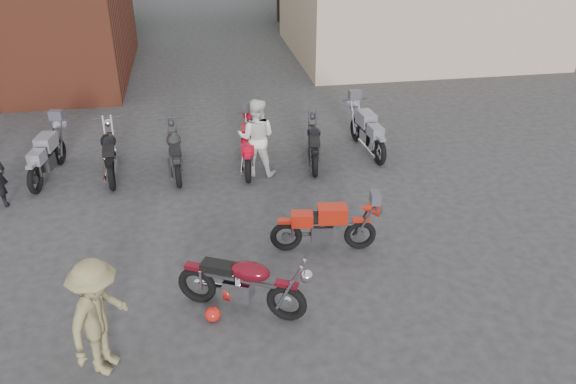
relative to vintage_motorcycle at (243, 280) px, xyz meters
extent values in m
plane|color=#2D2D30|center=(0.16, 0.43, -0.62)|extent=(90.00, 90.00, 0.00)
cube|color=tan|center=(8.66, 15.43, 1.13)|extent=(10.00, 8.00, 3.50)
ellipsoid|color=red|center=(-0.52, -0.14, -0.50)|extent=(0.33, 0.33, 0.24)
imported|color=silver|center=(0.83, 4.99, 0.32)|extent=(1.08, 0.95, 1.88)
imported|color=#857E52|center=(-2.06, -0.89, 0.30)|extent=(1.12, 1.36, 1.83)
camera|label=1|loc=(-0.50, -7.18, 5.48)|focal=35.00mm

